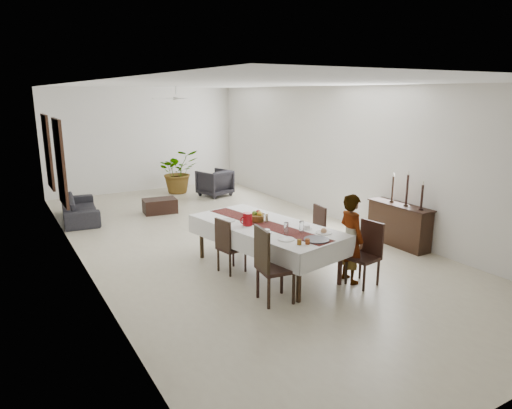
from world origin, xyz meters
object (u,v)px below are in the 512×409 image
object	(u,v)px
dining_table_top	(266,227)
woman	(351,238)
red_pitcher	(247,219)
sofa	(80,208)
sideboard_body	(399,225)

from	to	relation	value
dining_table_top	woman	bearing A→B (deg)	-60.68
red_pitcher	woman	distance (m)	1.76
sofa	woman	bearing A→B (deg)	-146.85
dining_table_top	sofa	distance (m)	5.59
red_pitcher	woman	size ratio (longest dim) A/B	0.15
red_pitcher	sofa	world-z (taller)	red_pitcher
sideboard_body	sofa	distance (m)	7.49
dining_table_top	red_pitcher	distance (m)	0.35
dining_table_top	sideboard_body	distance (m)	3.08
red_pitcher	sofa	size ratio (longest dim) A/B	0.11
red_pitcher	sideboard_body	world-z (taller)	red_pitcher
red_pitcher	woman	xyz separation A→B (m)	(1.25, -1.22, -0.21)
sofa	dining_table_top	bearing A→B (deg)	-150.34
woman	sofa	xyz separation A→B (m)	(-3.15, 6.23, -0.45)
red_pitcher	dining_table_top	bearing A→B (deg)	-20.01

